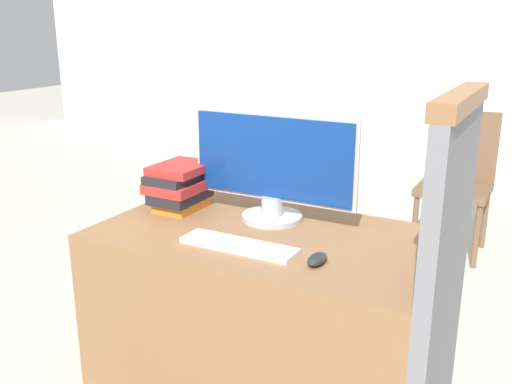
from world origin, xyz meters
The scene contains 8 objects.
wall_back centered at (0.00, 5.08, 1.40)m, with size 12.00×0.06×2.80m.
desk centered at (0.00, 0.36, 0.38)m, with size 1.22×0.72×0.75m.
carrel_divider centered at (0.63, 0.28, 0.66)m, with size 0.07×0.56×1.30m.
monitor centered at (-0.05, 0.50, 0.96)m, with size 0.67×0.23×0.41m.
keyboard centered at (-0.02, 0.19, 0.76)m, with size 0.41×0.11×0.02m.
mouse centered at (0.27, 0.19, 0.77)m, with size 0.05×0.10×0.03m.
book_stack centered at (-0.43, 0.45, 0.85)m, with size 0.19×0.28×0.18m.
far_chair centered at (0.32, 2.47, 0.52)m, with size 0.44×0.44×0.92m.
Camera 1 is at (0.88, -1.35, 1.48)m, focal length 40.00 mm.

